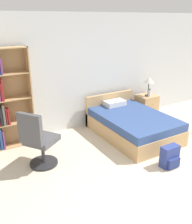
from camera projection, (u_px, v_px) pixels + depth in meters
ground_plane at (187, 203)px, 3.57m from camera, size 14.00×14.00×0.00m
wall_back at (81, 73)px, 5.71m from camera, size 9.00×0.06×2.60m
bookshelf at (4, 100)px, 4.79m from camera, size 0.83×0.27×1.98m
bed at (131, 124)px, 5.58m from camera, size 1.33×1.95×0.75m
office_chair at (38, 141)px, 4.26m from camera, size 0.72×0.70×1.07m
nightstand at (146, 106)px, 6.59m from camera, size 0.49×0.47×0.59m
table_lamp at (149, 81)px, 6.31m from camera, size 0.28×0.28×0.49m
water_bottle at (149, 93)px, 6.35m from camera, size 0.07×0.07×0.20m
backpack_blue at (170, 157)px, 4.39m from camera, size 0.33×0.22×0.39m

